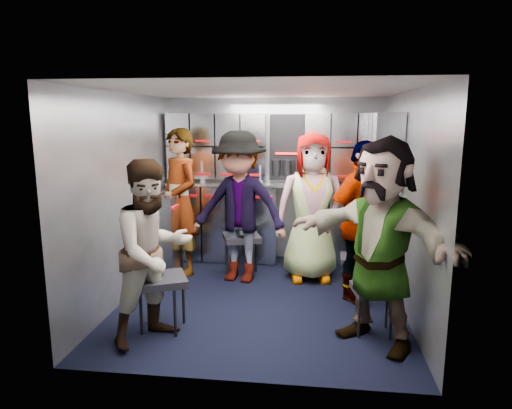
# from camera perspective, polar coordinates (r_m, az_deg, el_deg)

# --- Properties ---
(floor) EXTENTS (3.00, 3.00, 0.00)m
(floor) POSITION_cam_1_polar(r_m,az_deg,el_deg) (4.82, 0.63, -11.77)
(floor) COLOR black
(floor) RESTS_ON ground
(wall_back) EXTENTS (2.80, 0.04, 2.10)m
(wall_back) POSITION_cam_1_polar(r_m,az_deg,el_deg) (5.99, 2.24, 3.16)
(wall_back) COLOR gray
(wall_back) RESTS_ON ground
(wall_left) EXTENTS (0.04, 3.00, 2.10)m
(wall_left) POSITION_cam_1_polar(r_m,az_deg,el_deg) (4.87, -15.95, 0.95)
(wall_left) COLOR gray
(wall_left) RESTS_ON ground
(wall_right) EXTENTS (0.04, 3.00, 2.10)m
(wall_right) POSITION_cam_1_polar(r_m,az_deg,el_deg) (4.58, 18.34, 0.21)
(wall_right) COLOR gray
(wall_right) RESTS_ON ground
(ceiling) EXTENTS (2.80, 3.00, 0.02)m
(ceiling) POSITION_cam_1_polar(r_m,az_deg,el_deg) (4.45, 0.68, 14.05)
(ceiling) COLOR silver
(ceiling) RESTS_ON wall_back
(cart_bank_back) EXTENTS (2.68, 0.38, 0.99)m
(cart_bank_back) POSITION_cam_1_polar(r_m,az_deg,el_deg) (5.89, 2.03, -2.48)
(cart_bank_back) COLOR #A3AAB4
(cart_bank_back) RESTS_ON ground
(cart_bank_left) EXTENTS (0.38, 0.76, 0.99)m
(cart_bank_left) POSITION_cam_1_polar(r_m,az_deg,el_deg) (5.43, -11.31, -3.85)
(cart_bank_left) COLOR #A3AAB4
(cart_bank_left) RESTS_ON ground
(counter) EXTENTS (2.68, 0.42, 0.03)m
(counter) POSITION_cam_1_polar(r_m,az_deg,el_deg) (5.79, 2.07, 2.54)
(counter) COLOR #B9BCC1
(counter) RESTS_ON cart_bank_back
(locker_bank_back) EXTENTS (2.68, 0.28, 0.82)m
(locker_bank_back) POSITION_cam_1_polar(r_m,az_deg,el_deg) (5.80, 2.15, 7.27)
(locker_bank_back) COLOR #A3AAB4
(locker_bank_back) RESTS_ON wall_back
(locker_bank_right) EXTENTS (0.28, 1.00, 0.82)m
(locker_bank_right) POSITION_cam_1_polar(r_m,az_deg,el_deg) (5.19, 15.50, 6.46)
(locker_bank_right) COLOR #A3AAB4
(locker_bank_right) RESTS_ON wall_right
(right_cabinet) EXTENTS (0.28, 1.20, 1.00)m
(right_cabinet) POSITION_cam_1_polar(r_m,az_deg,el_deg) (5.25, 15.11, -4.45)
(right_cabinet) COLOR #A3AAB4
(right_cabinet) RESTS_ON ground
(coffee_niche) EXTENTS (0.46, 0.16, 0.84)m
(coffee_niche) POSITION_cam_1_polar(r_m,az_deg,el_deg) (5.85, 3.97, 7.09)
(coffee_niche) COLOR black
(coffee_niche) RESTS_ON wall_back
(red_latch_strip) EXTENTS (2.60, 0.02, 0.03)m
(red_latch_strip) POSITION_cam_1_polar(r_m,az_deg,el_deg) (5.61, 1.88, 0.88)
(red_latch_strip) COLOR #9C090D
(red_latch_strip) RESTS_ON cart_bank_back
(jump_seat_near_left) EXTENTS (0.53, 0.52, 0.48)m
(jump_seat_near_left) POSITION_cam_1_polar(r_m,az_deg,el_deg) (4.13, -11.69, -9.57)
(jump_seat_near_left) COLOR black
(jump_seat_near_left) RESTS_ON ground
(jump_seat_mid_left) EXTENTS (0.51, 0.50, 0.49)m
(jump_seat_mid_left) POSITION_cam_1_polar(r_m,az_deg,el_deg) (5.40, -1.80, -4.40)
(jump_seat_mid_left) COLOR black
(jump_seat_mid_left) RESTS_ON ground
(jump_seat_center) EXTENTS (0.49, 0.47, 0.46)m
(jump_seat_center) POSITION_cam_1_polar(r_m,az_deg,el_deg) (5.49, 6.86, -4.50)
(jump_seat_center) COLOR black
(jump_seat_center) RESTS_ON ground
(jump_seat_mid_right) EXTENTS (0.35, 0.33, 0.40)m
(jump_seat_mid_right) POSITION_cam_1_polar(r_m,az_deg,el_deg) (5.00, 12.48, -6.86)
(jump_seat_mid_right) COLOR black
(jump_seat_mid_right) RESTS_ON ground
(jump_seat_near_right) EXTENTS (0.41, 0.39, 0.42)m
(jump_seat_near_right) POSITION_cam_1_polar(r_m,az_deg,el_deg) (4.12, 14.58, -10.55)
(jump_seat_near_right) COLOR black
(jump_seat_near_right) RESTS_ON ground
(attendant_standing) EXTENTS (0.74, 0.73, 1.73)m
(attendant_standing) POSITION_cam_1_polar(r_m,az_deg,el_deg) (5.46, -9.53, 0.29)
(attendant_standing) COLOR black
(attendant_standing) RESTS_ON ground
(attendant_arc_a) EXTENTS (0.91, 0.94, 1.53)m
(attendant_arc_a) POSITION_cam_1_polar(r_m,az_deg,el_deg) (3.86, -12.74, -5.80)
(attendant_arc_a) COLOR black
(attendant_arc_a) RESTS_ON ground
(attendant_arc_b) EXTENTS (1.21, 0.84, 1.71)m
(attendant_arc_b) POSITION_cam_1_polar(r_m,az_deg,el_deg) (5.13, -2.13, -0.36)
(attendant_arc_b) COLOR black
(attendant_arc_b) RESTS_ON ground
(attendant_arc_c) EXTENTS (0.89, 0.64, 1.69)m
(attendant_arc_c) POSITION_cam_1_polar(r_m,az_deg,el_deg) (5.21, 6.96, -0.38)
(attendant_arc_c) COLOR black
(attendant_arc_c) RESTS_ON ground
(attendant_arc_d) EXTENTS (0.96, 0.96, 1.63)m
(attendant_arc_d) POSITION_cam_1_polar(r_m,az_deg,el_deg) (4.71, 12.91, -2.12)
(attendant_arc_d) COLOR black
(attendant_arc_d) RESTS_ON ground
(attendant_arc_e) EXTENTS (1.53, 1.43, 1.72)m
(attendant_arc_e) POSITION_cam_1_polar(r_m,az_deg,el_deg) (3.80, 15.27, -4.69)
(attendant_arc_e) COLOR black
(attendant_arc_e) RESTS_ON ground
(bottle_left) EXTENTS (0.07, 0.07, 0.27)m
(bottle_left) POSITION_cam_1_polar(r_m,az_deg,el_deg) (5.86, -6.71, 4.07)
(bottle_left) COLOR white
(bottle_left) RESTS_ON counter
(bottle_mid) EXTENTS (0.07, 0.07, 0.24)m
(bottle_mid) POSITION_cam_1_polar(r_m,az_deg,el_deg) (5.74, 0.56, 3.81)
(bottle_mid) COLOR white
(bottle_mid) RESTS_ON counter
(bottle_right) EXTENTS (0.06, 0.06, 0.25)m
(bottle_right) POSITION_cam_1_polar(r_m,az_deg,el_deg) (5.70, 5.74, 3.77)
(bottle_right) COLOR white
(bottle_right) RESTS_ON counter
(cup_left) EXTENTS (0.08, 0.08, 0.10)m
(cup_left) POSITION_cam_1_polar(r_m,az_deg,el_deg) (5.79, -3.30, 3.16)
(cup_left) COLOR tan
(cup_left) RESTS_ON counter
(cup_right) EXTENTS (0.08, 0.08, 0.11)m
(cup_right) POSITION_cam_1_polar(r_m,az_deg,el_deg) (5.70, 6.16, 3.04)
(cup_right) COLOR tan
(cup_right) RESTS_ON counter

